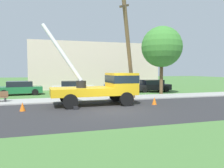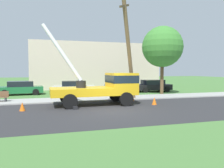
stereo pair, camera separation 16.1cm
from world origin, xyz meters
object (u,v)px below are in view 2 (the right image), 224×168
(traffic_cone_behind, at_px, (22,107))
(traffic_cone_curbside, at_px, (132,98))
(parked_sedan_green, at_px, (21,88))
(parked_sedan_blue, at_px, (124,86))
(roadside_tree_near, at_px, (162,47))
(parked_sedan_silver, at_px, (74,87))
(traffic_cone_ahead, at_px, (154,101))
(leaning_utility_pole, at_px, (129,48))
(parked_sedan_black, at_px, (153,86))
(utility_truck, at_px, (105,86))

(traffic_cone_behind, bearing_deg, traffic_cone_curbside, 15.40)
(parked_sedan_green, bearing_deg, parked_sedan_blue, 0.81)
(parked_sedan_green, xyz_separation_m, roadside_tree_near, (14.39, -3.64, 4.30))
(traffic_cone_curbside, xyz_separation_m, parked_sedan_silver, (-4.07, 6.89, 0.43))
(traffic_cone_ahead, relative_size, traffic_cone_behind, 1.00)
(leaning_utility_pole, bearing_deg, traffic_cone_ahead, -63.71)
(parked_sedan_blue, height_order, roadside_tree_near, roadside_tree_near)
(traffic_cone_ahead, bearing_deg, parked_sedan_black, 64.00)
(roadside_tree_near, bearing_deg, utility_truck, -146.38)
(leaning_utility_pole, relative_size, parked_sedan_green, 1.90)
(parked_sedan_blue, relative_size, parked_sedan_black, 0.99)
(traffic_cone_curbside, xyz_separation_m, roadside_tree_near, (4.89, 3.85, 4.73))
(utility_truck, xyz_separation_m, traffic_cone_curbside, (2.64, 1.16, -1.13))
(parked_sedan_blue, relative_size, roadside_tree_near, 0.61)
(parked_sedan_green, bearing_deg, utility_truck, -51.61)
(traffic_cone_behind, bearing_deg, utility_truck, 11.27)
(parked_sedan_green, relative_size, parked_sedan_silver, 1.00)
(utility_truck, xyz_separation_m, roadside_tree_near, (7.54, 5.01, 3.61))
(parked_sedan_black, bearing_deg, parked_sedan_green, 177.56)
(parked_sedan_silver, height_order, parked_sedan_black, same)
(parked_sedan_blue, bearing_deg, utility_truck, -117.67)
(parked_sedan_green, xyz_separation_m, parked_sedan_blue, (11.47, 0.16, 0.00))
(utility_truck, distance_m, traffic_cone_curbside, 3.10)
(traffic_cone_ahead, xyz_separation_m, traffic_cone_curbside, (-0.87, 2.30, 0.00))
(traffic_cone_behind, distance_m, parked_sedan_green, 9.86)
(traffic_cone_curbside, distance_m, parked_sedan_green, 12.10)
(leaning_utility_pole, xyz_separation_m, parked_sedan_black, (5.64, 6.79, -3.71))
(leaning_utility_pole, bearing_deg, parked_sedan_blue, 73.27)
(parked_sedan_black, distance_m, roadside_tree_near, 5.27)
(utility_truck, relative_size, parked_sedan_silver, 1.51)
(parked_sedan_silver, height_order, roadside_tree_near, roadside_tree_near)
(leaning_utility_pole, distance_m, parked_sedan_black, 9.58)
(traffic_cone_ahead, height_order, traffic_cone_curbside, same)
(utility_truck, xyz_separation_m, parked_sedan_black, (7.98, 8.02, -0.70))
(parked_sedan_black, bearing_deg, roadside_tree_near, -98.46)
(parked_sedan_green, distance_m, roadside_tree_near, 15.45)
(traffic_cone_ahead, xyz_separation_m, traffic_cone_behind, (-9.15, 0.02, 0.00))
(parked_sedan_silver, distance_m, roadside_tree_near, 10.40)
(traffic_cone_behind, xyz_separation_m, parked_sedan_silver, (4.21, 9.17, 0.43))
(leaning_utility_pole, relative_size, roadside_tree_near, 1.20)
(parked_sedan_black, relative_size, roadside_tree_near, 0.62)
(traffic_cone_behind, height_order, parked_sedan_silver, parked_sedan_silver)
(traffic_cone_behind, bearing_deg, parked_sedan_black, 33.86)
(traffic_cone_ahead, relative_size, parked_sedan_blue, 0.13)
(traffic_cone_ahead, height_order, traffic_cone_behind, same)
(parked_sedan_green, bearing_deg, traffic_cone_behind, -82.93)
(traffic_cone_curbside, bearing_deg, roadside_tree_near, 38.21)
(utility_truck, bearing_deg, parked_sedan_silver, 100.10)
(parked_sedan_green, xyz_separation_m, parked_sedan_black, (14.84, -0.63, 0.00))
(parked_sedan_silver, bearing_deg, roadside_tree_near, -18.70)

